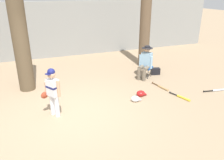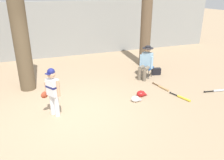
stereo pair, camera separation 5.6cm
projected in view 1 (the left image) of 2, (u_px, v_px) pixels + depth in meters
name	position (u px, v px, depth m)	size (l,w,h in m)	color
ground_plane	(74.00, 113.00, 6.00)	(60.00, 60.00, 0.00)	#9E8466
concrete_back_wall	(46.00, 30.00, 10.58)	(18.00, 0.36, 2.61)	gray
tree_near_player	(18.00, 27.00, 6.70)	(0.68, 0.68, 4.76)	brown
tree_behind_spectator	(145.00, 19.00, 9.08)	(0.75, 0.75, 4.77)	brown
young_ballplayer	(52.00, 89.00, 5.63)	(0.50, 0.52, 1.31)	white
folding_stool	(146.00, 68.00, 8.37)	(0.56, 0.56, 0.41)	#194C9E
seated_spectator	(145.00, 61.00, 8.19)	(0.65, 0.60, 1.20)	#6B6051
handbag_beside_stool	(155.00, 71.00, 8.71)	(0.34, 0.18, 0.26)	black
bat_wood_tan	(162.00, 87.00, 7.51)	(0.21, 0.76, 0.07)	tan
bat_yellow_trainer	(182.00, 97.00, 6.81)	(0.28, 0.73, 0.07)	yellow
bat_aluminum_silver	(218.00, 90.00, 7.30)	(0.81, 0.20, 0.07)	#B7BCC6
batting_helmet_white	(135.00, 99.00, 6.62)	(0.31, 0.24, 0.18)	silver
batting_helmet_red	(141.00, 94.00, 6.95)	(0.32, 0.25, 0.18)	#A81919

